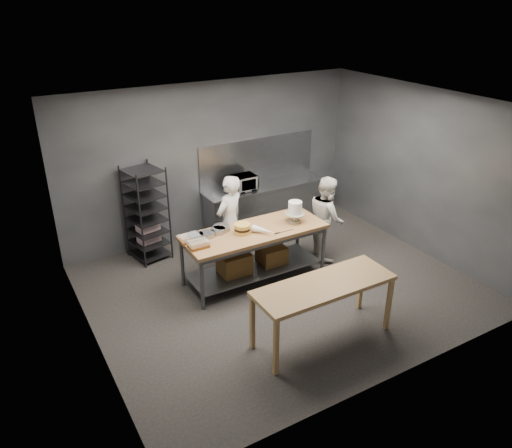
{
  "coord_description": "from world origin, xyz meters",
  "views": [
    {
      "loc": [
        -3.88,
        -5.89,
        4.5
      ],
      "look_at": [
        -0.23,
        0.42,
        1.05
      ],
      "focal_mm": 35.0,
      "sensor_mm": 36.0,
      "label": 1
    }
  ],
  "objects_px": {
    "work_table": "(253,249)",
    "frosted_cake_stand": "(295,209)",
    "microwave": "(242,183)",
    "chef_behind": "(230,222)",
    "near_counter": "(324,289)",
    "layer_cake": "(242,229)",
    "chef_right": "(326,217)",
    "speed_rack": "(147,214)"
  },
  "relations": [
    {
      "from": "work_table",
      "to": "frosted_cake_stand",
      "type": "relative_size",
      "value": 6.55
    },
    {
      "from": "work_table",
      "to": "microwave",
      "type": "bearing_deg",
      "value": 66.9
    },
    {
      "from": "chef_behind",
      "to": "near_counter",
      "type": "bearing_deg",
      "value": 69.71
    },
    {
      "from": "frosted_cake_stand",
      "to": "layer_cake",
      "type": "bearing_deg",
      "value": 176.22
    },
    {
      "from": "work_table",
      "to": "chef_behind",
      "type": "bearing_deg",
      "value": 98.94
    },
    {
      "from": "frosted_cake_stand",
      "to": "layer_cake",
      "type": "distance_m",
      "value": 0.99
    },
    {
      "from": "chef_right",
      "to": "frosted_cake_stand",
      "type": "relative_size",
      "value": 4.18
    },
    {
      "from": "work_table",
      "to": "speed_rack",
      "type": "bearing_deg",
      "value": 127.75
    },
    {
      "from": "speed_rack",
      "to": "work_table",
      "type": "bearing_deg",
      "value": -52.25
    },
    {
      "from": "speed_rack",
      "to": "chef_right",
      "type": "distance_m",
      "value": 3.22
    },
    {
      "from": "layer_cake",
      "to": "near_counter",
      "type": "bearing_deg",
      "value": -82.63
    },
    {
      "from": "speed_rack",
      "to": "layer_cake",
      "type": "height_order",
      "value": "speed_rack"
    },
    {
      "from": "speed_rack",
      "to": "frosted_cake_stand",
      "type": "relative_size",
      "value": 4.78
    },
    {
      "from": "work_table",
      "to": "chef_behind",
      "type": "xyz_separation_m",
      "value": [
        -0.1,
        0.64,
        0.27
      ]
    },
    {
      "from": "microwave",
      "to": "frosted_cake_stand",
      "type": "height_order",
      "value": "frosted_cake_stand"
    },
    {
      "from": "chef_behind",
      "to": "chef_right",
      "type": "height_order",
      "value": "chef_behind"
    },
    {
      "from": "chef_right",
      "to": "chef_behind",
      "type": "bearing_deg",
      "value": 92.0
    },
    {
      "from": "chef_behind",
      "to": "work_table",
      "type": "bearing_deg",
      "value": 75.31
    },
    {
      "from": "near_counter",
      "to": "chef_behind",
      "type": "bearing_deg",
      "value": 93.34
    },
    {
      "from": "work_table",
      "to": "chef_right",
      "type": "height_order",
      "value": "chef_right"
    },
    {
      "from": "chef_behind",
      "to": "frosted_cake_stand",
      "type": "relative_size",
      "value": 4.58
    },
    {
      "from": "microwave",
      "to": "frosted_cake_stand",
      "type": "relative_size",
      "value": 1.48
    },
    {
      "from": "frosted_cake_stand",
      "to": "near_counter",
      "type": "bearing_deg",
      "value": -112.07
    },
    {
      "from": "near_counter",
      "to": "layer_cake",
      "type": "bearing_deg",
      "value": 97.37
    },
    {
      "from": "chef_behind",
      "to": "microwave",
      "type": "distance_m",
      "value": 1.36
    },
    {
      "from": "near_counter",
      "to": "layer_cake",
      "type": "height_order",
      "value": "layer_cake"
    },
    {
      "from": "frosted_cake_stand",
      "to": "speed_rack",
      "type": "bearing_deg",
      "value": 140.27
    },
    {
      "from": "work_table",
      "to": "microwave",
      "type": "distance_m",
      "value": 1.91
    },
    {
      "from": "chef_behind",
      "to": "frosted_cake_stand",
      "type": "distance_m",
      "value": 1.17
    },
    {
      "from": "chef_behind",
      "to": "microwave",
      "type": "height_order",
      "value": "chef_behind"
    },
    {
      "from": "frosted_cake_stand",
      "to": "microwave",
      "type": "bearing_deg",
      "value": 91.65
    },
    {
      "from": "work_table",
      "to": "frosted_cake_stand",
      "type": "height_order",
      "value": "frosted_cake_stand"
    },
    {
      "from": "speed_rack",
      "to": "chef_behind",
      "type": "height_order",
      "value": "speed_rack"
    },
    {
      "from": "speed_rack",
      "to": "layer_cake",
      "type": "bearing_deg",
      "value": -56.87
    },
    {
      "from": "chef_behind",
      "to": "layer_cake",
      "type": "xyz_separation_m",
      "value": [
        -0.1,
        -0.64,
        0.16
      ]
    },
    {
      "from": "chef_right",
      "to": "frosted_cake_stand",
      "type": "xyz_separation_m",
      "value": [
        -0.79,
        -0.14,
        0.38
      ]
    },
    {
      "from": "work_table",
      "to": "chef_right",
      "type": "relative_size",
      "value": 1.57
    },
    {
      "from": "chef_right",
      "to": "microwave",
      "type": "relative_size",
      "value": 2.83
    },
    {
      "from": "chef_right",
      "to": "microwave",
      "type": "xyz_separation_m",
      "value": [
        -0.84,
        1.63,
        0.28
      ]
    },
    {
      "from": "near_counter",
      "to": "speed_rack",
      "type": "distance_m",
      "value": 3.73
    },
    {
      "from": "work_table",
      "to": "near_counter",
      "type": "height_order",
      "value": "work_table"
    },
    {
      "from": "speed_rack",
      "to": "microwave",
      "type": "height_order",
      "value": "speed_rack"
    }
  ]
}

